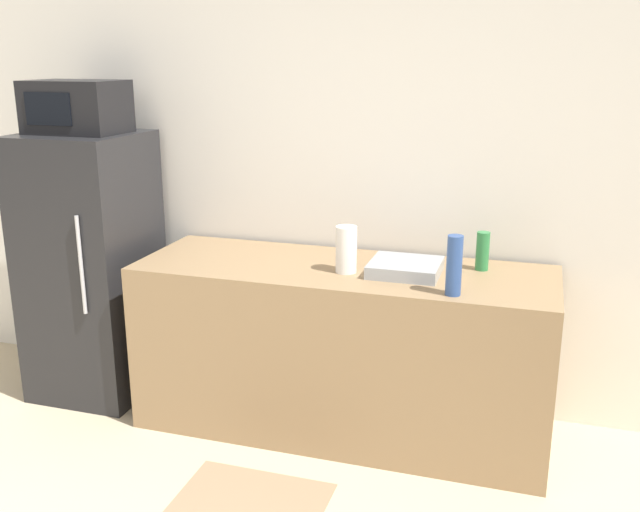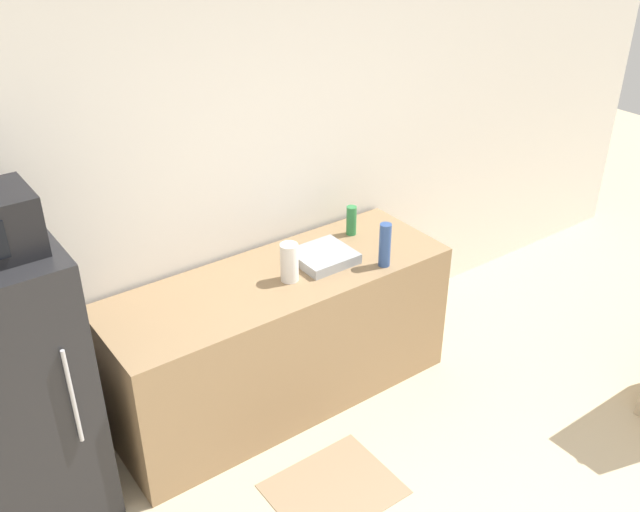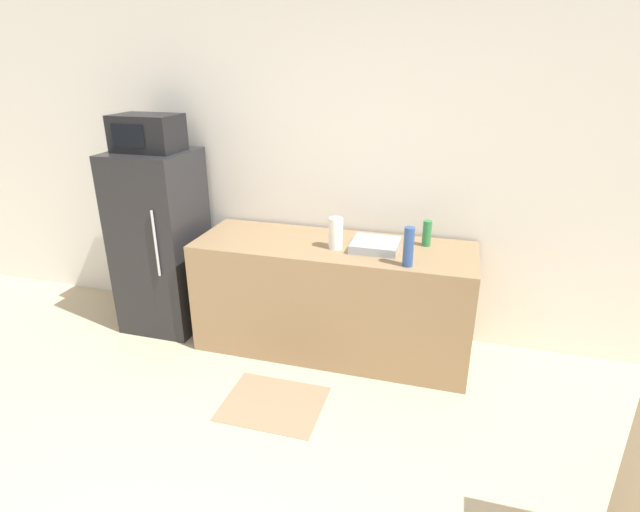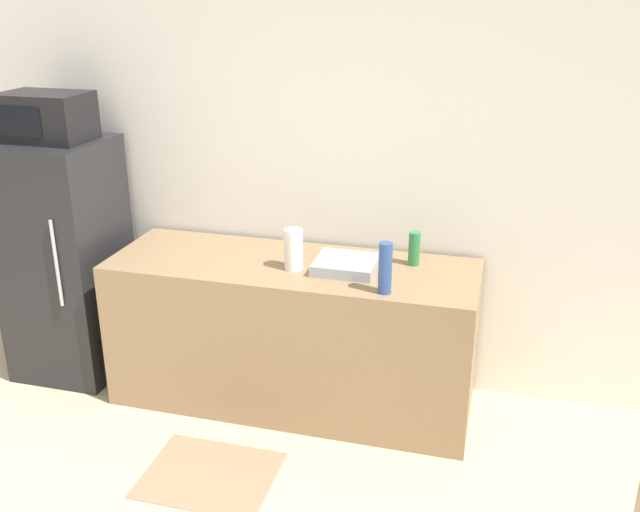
% 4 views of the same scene
% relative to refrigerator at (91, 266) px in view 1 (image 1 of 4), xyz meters
% --- Properties ---
extents(wall_back, '(8.00, 0.06, 2.60)m').
position_rel_refrigerator_xyz_m(wall_back, '(1.18, 0.40, 0.57)').
color(wall_back, white).
rests_on(wall_back, ground_plane).
extents(refrigerator, '(0.61, 0.63, 1.47)m').
position_rel_refrigerator_xyz_m(refrigerator, '(0.00, 0.00, 0.00)').
color(refrigerator, '#232326').
rests_on(refrigerator, ground_plane).
extents(microwave, '(0.48, 0.34, 0.27)m').
position_rel_refrigerator_xyz_m(microwave, '(-0.00, -0.00, 0.87)').
color(microwave, black).
rests_on(microwave, refrigerator).
extents(counter, '(2.06, 0.70, 0.86)m').
position_rel_refrigerator_xyz_m(counter, '(1.45, -0.01, -0.30)').
color(counter, '#937551').
rests_on(counter, ground_plane).
extents(sink_basin, '(0.33, 0.31, 0.06)m').
position_rel_refrigerator_xyz_m(sink_basin, '(1.76, -0.02, 0.16)').
color(sink_basin, '#9EA3A8').
rests_on(sink_basin, counter).
extents(bottle_tall, '(0.07, 0.07, 0.27)m').
position_rel_refrigerator_xyz_m(bottle_tall, '(2.02, -0.26, 0.26)').
color(bottle_tall, '#2D4C8C').
rests_on(bottle_tall, counter).
extents(bottle_short, '(0.06, 0.06, 0.19)m').
position_rel_refrigerator_xyz_m(bottle_short, '(2.11, 0.16, 0.22)').
color(bottle_short, '#2D7F42').
rests_on(bottle_short, counter).
extents(paper_towel_roll, '(0.10, 0.10, 0.23)m').
position_rel_refrigerator_xyz_m(paper_towel_roll, '(1.49, -0.08, 0.24)').
color(paper_towel_roll, white).
rests_on(paper_towel_roll, counter).
extents(kitchen_rug, '(0.65, 0.53, 0.01)m').
position_rel_refrigerator_xyz_m(kitchen_rug, '(1.26, -0.81, -0.73)').
color(kitchen_rug, '#937A5B').
rests_on(kitchen_rug, ground_plane).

